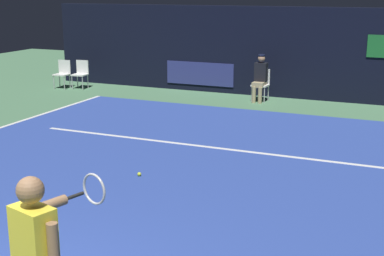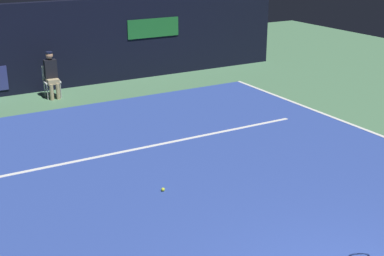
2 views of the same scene
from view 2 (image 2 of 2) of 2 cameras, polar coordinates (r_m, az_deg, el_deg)
The scene contains 7 objects.
ground_plane at distance 10.05m, azimuth -0.47°, elevation -5.84°, with size 30.85×30.85×0.00m, color #4C7A56.
court_surface at distance 10.05m, azimuth -0.47°, elevation -5.81°, with size 10.30×11.40×0.01m, color #2D479E.
line_sideline_left at distance 13.13m, azimuth 19.27°, elevation -0.69°, with size 0.10×11.40×0.01m, color white.
line_service at distance 11.68m, azimuth -5.30°, elevation -2.12°, with size 8.03×0.10×0.01m, color white.
back_wall at distance 16.64m, azimuth -14.05°, elevation 8.52°, with size 15.41×0.33×2.60m.
line_judge_on_chair at distance 15.73m, azimuth -14.75°, elevation 5.57°, with size 0.46×0.54×1.32m.
tennis_ball at distance 9.70m, azimuth -3.11°, elevation -6.55°, with size 0.07×0.07×0.07m, color #CCE033.
Camera 2 is at (-4.46, -3.21, 4.31)m, focal length 50.08 mm.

